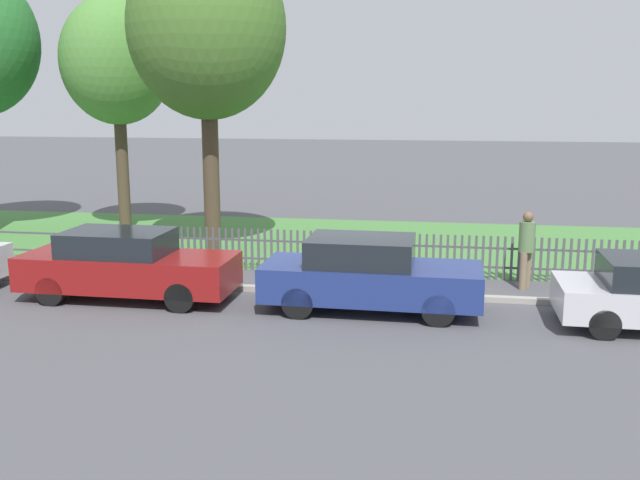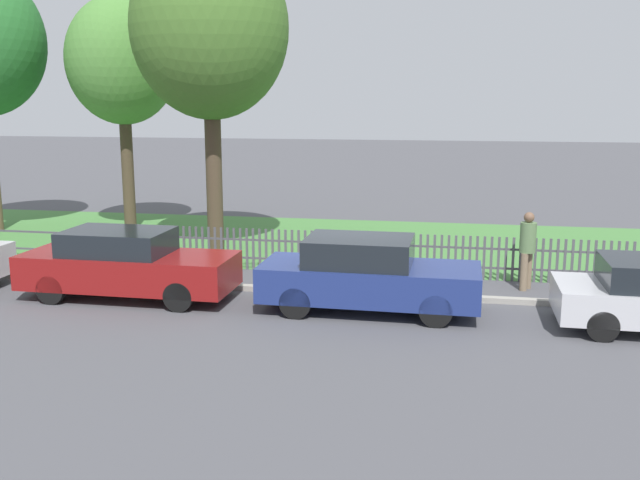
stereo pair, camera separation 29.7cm
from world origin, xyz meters
TOP-DOWN VIEW (x-y plane):
  - ground_plane at (0.00, 0.00)m, footprint 120.00×120.00m
  - kerb_stone at (0.00, 0.10)m, footprint 42.56×0.20m
  - grass_strip at (0.00, 5.97)m, footprint 42.56×7.88m
  - park_fence at (-0.00, 2.04)m, footprint 42.56×0.05m
  - parked_car_black_saloon at (-4.75, -0.98)m, footprint 4.61×1.71m
  - parked_car_navy_estate at (0.49, -1.01)m, footprint 4.44×1.78m
  - covered_motorcycle at (0.49, 1.16)m, footprint 1.86×0.93m
  - tree_behind_motorcycle at (-8.24, 6.60)m, footprint 3.49×3.49m
  - tree_mid_park at (-4.38, 3.87)m, footprint 4.22×4.22m
  - pedestrian_near_fence at (3.84, 1.33)m, footprint 0.49×0.49m

SIDE VIEW (x-z plane):
  - ground_plane at x=0.00m, z-range 0.00..0.00m
  - grass_strip at x=0.00m, z-range 0.00..0.01m
  - kerb_stone at x=0.00m, z-range 0.00..0.12m
  - park_fence at x=0.00m, z-range 0.00..1.06m
  - covered_motorcycle at x=0.49m, z-range 0.12..1.06m
  - parked_car_black_saloon at x=-4.75m, z-range 0.01..1.51m
  - parked_car_navy_estate at x=0.49m, z-range 0.00..1.53m
  - pedestrian_near_fence at x=3.84m, z-range 0.12..1.90m
  - tree_behind_motorcycle at x=-8.24m, z-range 1.68..9.13m
  - tree_mid_park at x=-4.38m, z-range 1.81..10.36m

